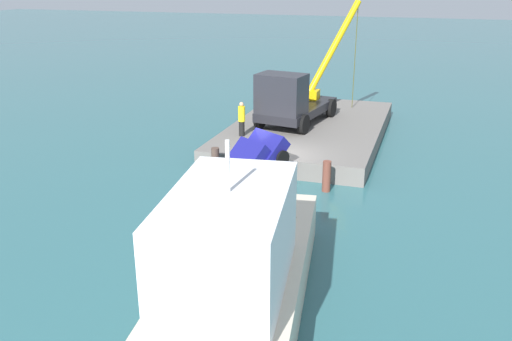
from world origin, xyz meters
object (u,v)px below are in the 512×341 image
(crane_truck, at_px, (293,99))
(dock_worker, at_px, (242,119))
(moored_yacht, at_px, (246,270))
(salvaged_car, at_px, (242,177))

(crane_truck, height_order, dock_worker, crane_truck)
(dock_worker, height_order, moored_yacht, moored_yacht)
(salvaged_car, xyz_separation_m, moored_yacht, (7.28, 2.70, 0.21))
(crane_truck, bearing_deg, salvaged_car, -1.23)
(dock_worker, relative_size, moored_yacht, 0.13)
(salvaged_car, bearing_deg, moored_yacht, 20.35)
(salvaged_car, bearing_deg, crane_truck, 178.77)
(dock_worker, distance_m, salvaged_car, 5.25)
(crane_truck, distance_m, moored_yacht, 15.10)
(crane_truck, distance_m, dock_worker, 3.34)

